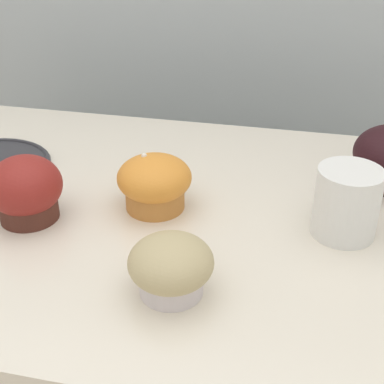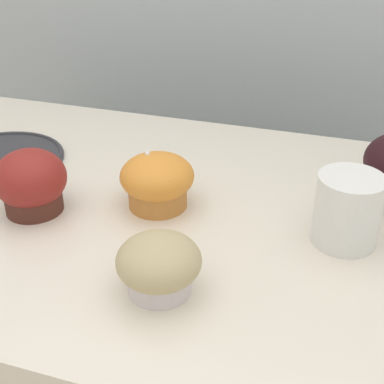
{
  "view_description": "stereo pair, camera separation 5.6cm",
  "coord_description": "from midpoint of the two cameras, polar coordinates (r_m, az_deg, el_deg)",
  "views": [
    {
      "loc": [
        0.19,
        -0.63,
        1.31
      ],
      "look_at": [
        0.06,
        -0.02,
        0.95
      ],
      "focal_mm": 50.0,
      "sensor_mm": 36.0,
      "label": 1
    },
    {
      "loc": [
        0.25,
        -0.61,
        1.31
      ],
      "look_at": [
        0.06,
        -0.02,
        0.95
      ],
      "focal_mm": 50.0,
      "sensor_mm": 36.0,
      "label": 2
    }
  ],
  "objects": [
    {
      "name": "muffin_back_left",
      "position": [
        0.6,
        -0.82,
        -7.86
      ],
      "size": [
        0.1,
        0.1,
        0.07
      ],
      "color": "silver",
      "rests_on": "display_counter"
    },
    {
      "name": "muffin_front_left",
      "position": [
        0.76,
        -14.8,
        0.91
      ],
      "size": [
        0.1,
        0.1,
        0.09
      ],
      "color": "#4C261D",
      "rests_on": "display_counter"
    },
    {
      "name": "coffee_cup",
      "position": [
        0.71,
        18.48,
        -1.64
      ],
      "size": [
        0.08,
        0.13,
        0.09
      ],
      "color": "white",
      "rests_on": "display_counter"
    },
    {
      "name": "muffin_back_right",
      "position": [
        0.75,
        -1.72,
        1.15
      ],
      "size": [
        0.1,
        0.1,
        0.08
      ],
      "color": "#C47C38",
      "rests_on": "display_counter"
    },
    {
      "name": "wall_back",
      "position": [
        1.3,
        7.29,
        11.37
      ],
      "size": [
        3.2,
        0.1,
        1.8
      ],
      "primitive_type": "cube",
      "color": "#A8B2B7",
      "rests_on": "ground"
    }
  ]
}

